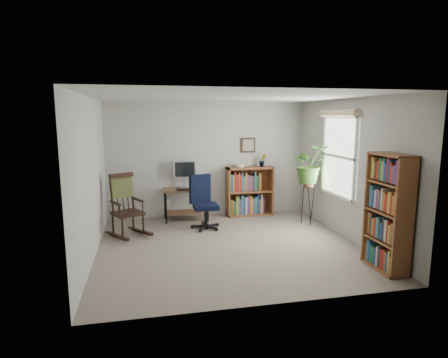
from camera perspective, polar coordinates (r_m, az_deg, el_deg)
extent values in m
cube|color=gray|center=(6.26, 0.77, -10.12)|extent=(4.20, 4.00, 0.00)
cube|color=silver|center=(5.90, 0.83, 12.39)|extent=(4.20, 4.00, 0.00)
cube|color=#B4B5B0|center=(7.91, -2.41, 2.96)|extent=(4.20, 0.00, 2.40)
cube|color=#B4B5B0|center=(4.07, 7.05, -3.42)|extent=(4.20, 0.00, 2.40)
cube|color=#B4B5B0|center=(5.87, -19.61, 0.10)|extent=(0.00, 4.00, 2.40)
cube|color=#B4B5B0|center=(6.74, 18.48, 1.32)|extent=(0.00, 4.00, 2.40)
cube|color=black|center=(7.51, -5.75, -1.56)|extent=(0.40, 0.15, 0.02)
imported|color=#356523|center=(7.37, 13.01, 4.98)|extent=(1.69, 1.88, 1.46)
imported|color=#356523|center=(8.03, 5.87, 2.26)|extent=(0.13, 0.24, 0.11)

